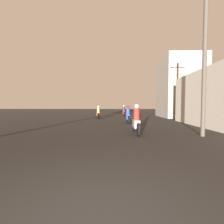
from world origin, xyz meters
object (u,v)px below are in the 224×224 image
Objects in this scene: motorcycle_silver at (136,122)px; motorcycle_blue at (128,116)px; building_right_far at (180,88)px; motorcycle_red at (124,111)px; utility_pole_near at (205,56)px; motorcycle_orange at (98,113)px.

motorcycle_silver reaches higher than motorcycle_blue.
motorcycle_red is at bearing 164.97° from building_right_far.
motorcycle_orange is at bearing 122.68° from utility_pole_near.
motorcycle_silver reaches higher than motorcycle_red.
utility_pole_near reaches higher than motorcycle_red.
utility_pole_near reaches higher than motorcycle_blue.
motorcycle_red is 0.26× the size of building_right_far.
motorcycle_blue is at bearing -137.12° from building_right_far.
motorcycle_blue is (-0.04, 4.85, -0.01)m from motorcycle_silver.
building_right_far is (7.17, -1.93, 3.21)m from motorcycle_red.
utility_pole_near is at bearing -50.29° from motorcycle_orange.
utility_pole_near is (6.32, -9.86, 3.34)m from motorcycle_orange.
utility_pole_near is at bearing -68.53° from motorcycle_blue.
utility_pole_near reaches higher than motorcycle_orange.
motorcycle_orange is at bearing -166.75° from building_right_far.
building_right_far is at bearing 20.28° from motorcycle_orange.
building_right_far reaches higher than motorcycle_silver.
motorcycle_silver is 1.03× the size of motorcycle_red.
utility_pole_near is at bearing -10.00° from motorcycle_silver.
motorcycle_orange is at bearing -127.98° from motorcycle_red.
motorcycle_red is (3.20, 4.37, 0.03)m from motorcycle_orange.
motorcycle_orange is 12.18m from utility_pole_near.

